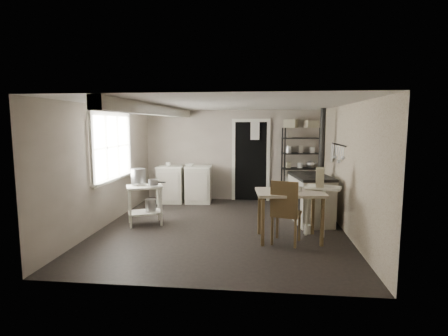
# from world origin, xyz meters

# --- Properties ---
(floor) EXTENTS (5.00, 5.00, 0.00)m
(floor) POSITION_xyz_m (0.00, 0.00, 0.00)
(floor) COLOR black
(floor) RESTS_ON ground
(ceiling) EXTENTS (5.00, 5.00, 0.00)m
(ceiling) POSITION_xyz_m (0.00, 0.00, 2.30)
(ceiling) COLOR beige
(ceiling) RESTS_ON wall_back
(wall_back) EXTENTS (4.50, 0.02, 2.30)m
(wall_back) POSITION_xyz_m (0.00, 2.50, 1.15)
(wall_back) COLOR #ACA193
(wall_back) RESTS_ON ground
(wall_front) EXTENTS (4.50, 0.02, 2.30)m
(wall_front) POSITION_xyz_m (0.00, -2.50, 1.15)
(wall_front) COLOR #ACA193
(wall_front) RESTS_ON ground
(wall_left) EXTENTS (0.02, 5.00, 2.30)m
(wall_left) POSITION_xyz_m (-2.25, 0.00, 1.15)
(wall_left) COLOR #ACA193
(wall_left) RESTS_ON ground
(wall_right) EXTENTS (0.02, 5.00, 2.30)m
(wall_right) POSITION_xyz_m (2.25, 0.00, 1.15)
(wall_right) COLOR #ACA193
(wall_right) RESTS_ON ground
(window) EXTENTS (0.12, 1.76, 1.28)m
(window) POSITION_xyz_m (-2.22, 0.20, 1.50)
(window) COLOR white
(window) RESTS_ON wall_left
(doorway) EXTENTS (0.96, 0.10, 2.08)m
(doorway) POSITION_xyz_m (0.45, 2.47, 1.00)
(doorway) COLOR white
(doorway) RESTS_ON ground
(ceiling_beam) EXTENTS (0.18, 5.00, 0.18)m
(ceiling_beam) POSITION_xyz_m (-1.20, 0.00, 2.20)
(ceiling_beam) COLOR white
(ceiling_beam) RESTS_ON ceiling
(wallpaper_panel) EXTENTS (0.01, 5.00, 2.30)m
(wallpaper_panel) POSITION_xyz_m (2.24, 0.00, 1.15)
(wallpaper_panel) COLOR beige
(wallpaper_panel) RESTS_ON wall_right
(utensil_rail) EXTENTS (0.06, 1.20, 0.44)m
(utensil_rail) POSITION_xyz_m (2.19, 0.60, 1.55)
(utensil_rail) COLOR silver
(utensil_rail) RESTS_ON wall_right
(prep_table) EXTENTS (0.80, 0.71, 0.76)m
(prep_table) POSITION_xyz_m (-1.52, 0.06, 0.40)
(prep_table) COLOR white
(prep_table) RESTS_ON ground
(stockpot) EXTENTS (0.37, 0.37, 0.30)m
(stockpot) POSITION_xyz_m (-1.65, 0.09, 0.94)
(stockpot) COLOR silver
(stockpot) RESTS_ON prep_table
(saucepan) EXTENTS (0.24, 0.24, 0.11)m
(saucepan) POSITION_xyz_m (-1.32, -0.01, 0.85)
(saucepan) COLOR silver
(saucepan) RESTS_ON prep_table
(bucket) EXTENTS (0.24, 0.24, 0.23)m
(bucket) POSITION_xyz_m (-1.42, 0.07, 0.39)
(bucket) COLOR silver
(bucket) RESTS_ON prep_table
(base_cabinets) EXTENTS (1.43, 0.69, 0.91)m
(base_cabinets) POSITION_xyz_m (-1.18, 2.05, 0.46)
(base_cabinets) COLOR beige
(base_cabinets) RESTS_ON ground
(mixing_bowl) EXTENTS (0.36, 0.36, 0.07)m
(mixing_bowl) POSITION_xyz_m (-1.05, 2.06, 0.96)
(mixing_bowl) COLOR white
(mixing_bowl) RESTS_ON base_cabinets
(counter_cup) EXTENTS (0.15, 0.15, 0.10)m
(counter_cup) POSITION_xyz_m (-1.58, 1.99, 0.97)
(counter_cup) COLOR white
(counter_cup) RESTS_ON base_cabinets
(shelf_rack) EXTENTS (0.92, 0.48, 1.86)m
(shelf_rack) POSITION_xyz_m (1.67, 2.31, 0.95)
(shelf_rack) COLOR black
(shelf_rack) RESTS_ON ground
(shelf_jar) EXTENTS (0.09, 0.10, 0.20)m
(shelf_jar) POSITION_xyz_m (1.36, 2.36, 1.37)
(shelf_jar) COLOR white
(shelf_jar) RESTS_ON shelf_rack
(storage_box_a) EXTENTS (0.37, 0.35, 0.20)m
(storage_box_a) POSITION_xyz_m (1.42, 2.28, 2.01)
(storage_box_a) COLOR beige
(storage_box_a) RESTS_ON shelf_rack
(storage_box_b) EXTENTS (0.32, 0.31, 0.17)m
(storage_box_b) POSITION_xyz_m (1.91, 2.26, 1.99)
(storage_box_b) COLOR beige
(storage_box_b) RESTS_ON shelf_rack
(stove) EXTENTS (0.85, 1.29, 0.94)m
(stove) POSITION_xyz_m (1.71, 0.60, 0.44)
(stove) COLOR beige
(stove) RESTS_ON ground
(stovepipe) EXTENTS (0.12, 0.12, 1.41)m
(stovepipe) POSITION_xyz_m (1.97, 1.03, 1.59)
(stovepipe) COLOR black
(stovepipe) RESTS_ON stove
(side_ledge) EXTENTS (0.66, 0.49, 0.90)m
(side_ledge) POSITION_xyz_m (1.78, -0.39, 0.43)
(side_ledge) COLOR white
(side_ledge) RESTS_ON ground
(oats_box) EXTENTS (0.15, 0.23, 0.32)m
(oats_box) POSITION_xyz_m (1.71, -0.44, 1.01)
(oats_box) COLOR beige
(oats_box) RESTS_ON side_ledge
(work_table) EXTENTS (1.17, 0.88, 0.84)m
(work_table) POSITION_xyz_m (1.20, -0.58, 0.38)
(work_table) COLOR beige
(work_table) RESTS_ON ground
(table_cup) EXTENTS (0.13, 0.13, 0.09)m
(table_cup) POSITION_xyz_m (1.35, -0.63, 0.81)
(table_cup) COLOR white
(table_cup) RESTS_ON work_table
(chair) EXTENTS (0.54, 0.56, 1.06)m
(chair) POSITION_xyz_m (1.14, -0.75, 0.48)
(chair) COLOR brown
(chair) RESTS_ON ground
(flour_sack) EXTENTS (0.47, 0.41, 0.52)m
(flour_sack) POSITION_xyz_m (1.19, 2.18, 0.24)
(flour_sack) COLOR silver
(flour_sack) RESTS_ON ground
(floor_crock) EXTENTS (0.13, 0.13, 0.16)m
(floor_crock) POSITION_xyz_m (1.55, -0.20, 0.07)
(floor_crock) COLOR white
(floor_crock) RESTS_ON ground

